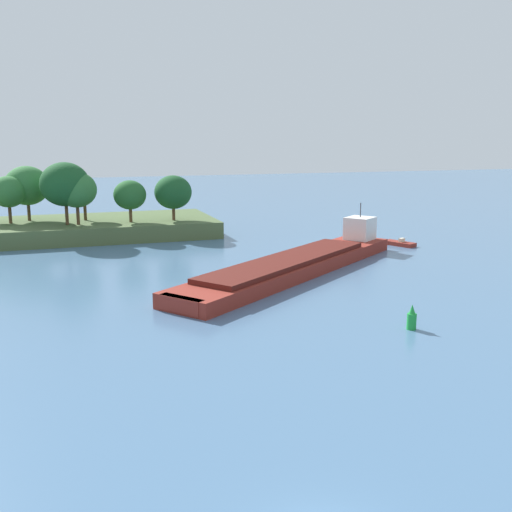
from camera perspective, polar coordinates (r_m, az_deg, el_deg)
treeline_island at (r=87.43m, az=-21.05°, el=3.74°), size 50.77×17.09×10.72m
cargo_barge at (r=62.25m, az=4.09°, el=-0.66°), size 32.21×25.91×5.97m
small_motorboat at (r=79.74m, az=13.66°, el=1.20°), size 3.17×4.49×1.01m
channel_buoy_green at (r=45.30m, az=14.79°, el=-5.87°), size 0.70×0.70×1.90m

